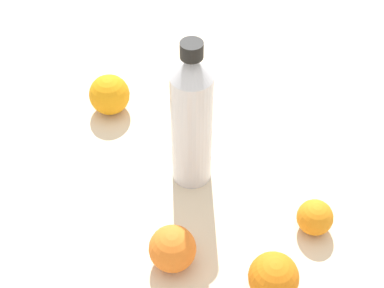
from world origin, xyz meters
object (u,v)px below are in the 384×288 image
orange_0 (315,217)px  orange_1 (173,249)px  orange_2 (109,95)px  water_bottle (192,119)px  orange_3 (274,277)px

orange_0 → orange_1: orange_1 is taller
orange_0 → orange_2: bearing=-106.7°
water_bottle → orange_3: bearing=-83.2°
water_bottle → orange_3: (0.18, 0.21, -0.10)m
orange_1 → orange_3: (-0.01, 0.16, 0.00)m
orange_2 → orange_0: bearing=73.3°
orange_0 → orange_2: size_ratio=0.74×
water_bottle → orange_1: size_ratio=3.90×
orange_2 → orange_3: (0.28, 0.43, -0.00)m
orange_1 → orange_3: bearing=93.5°
orange_1 → orange_0: bearing=128.0°
orange_3 → orange_2: bearing=-123.1°
water_bottle → orange_0: (0.04, 0.24, -0.11)m
water_bottle → orange_2: size_ratio=3.61×
orange_0 → water_bottle: bearing=-98.9°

